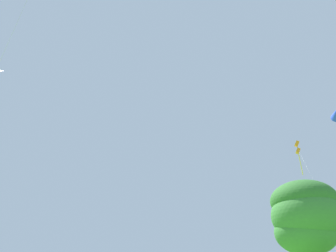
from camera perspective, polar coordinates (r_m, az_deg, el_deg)
name	(u,v)px	position (r m, az deg, el deg)	size (l,w,h in m)	color
kite_orange_box	(298,149)	(43.42, 20.10, -3.47)	(2.08, 11.71, 16.23)	orange
tree_left_oak	(306,216)	(33.94, 21.21, -13.32)	(6.00, 6.08, 9.70)	brown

